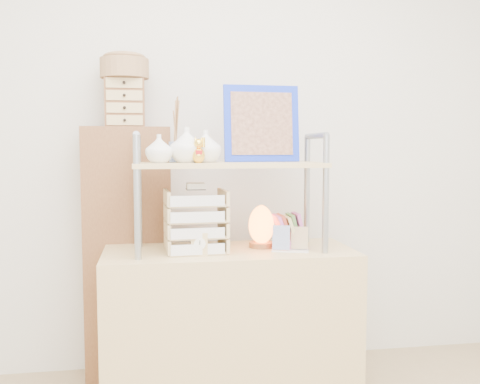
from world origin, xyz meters
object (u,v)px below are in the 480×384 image
at_px(desk, 230,326).
at_px(letter_tray, 196,224).
at_px(salt_lamp, 261,226).
at_px(cabinet, 128,254).

bearing_deg(desk, letter_tray, -174.50).
bearing_deg(salt_lamp, cabinet, 153.52).
bearing_deg(letter_tray, cabinet, 130.76).
bearing_deg(cabinet, letter_tray, -50.77).
xyz_separation_m(desk, letter_tray, (-0.16, -0.02, 0.51)).
height_order(desk, salt_lamp, salt_lamp).
distance_m(letter_tray, salt_lamp, 0.33).
relative_size(desk, letter_tray, 3.67).
relative_size(cabinet, letter_tray, 4.13).
distance_m(desk, salt_lamp, 0.51).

